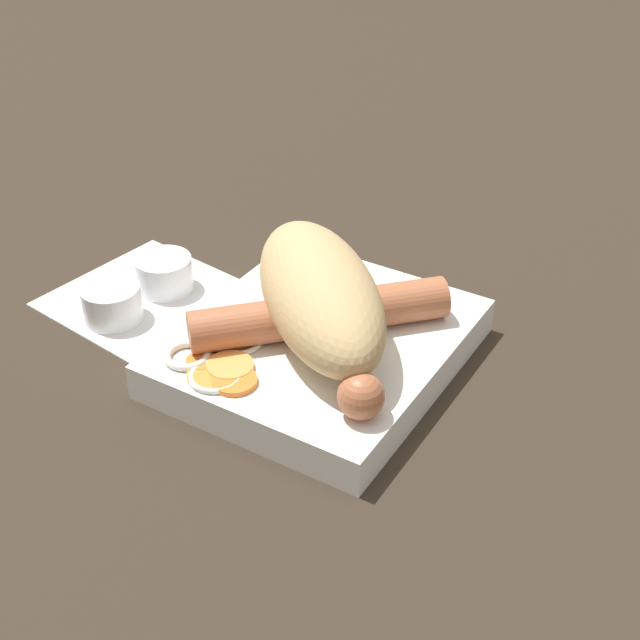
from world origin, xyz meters
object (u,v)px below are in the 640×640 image
object	(u,v)px
sausage	(323,315)
condiment_cup_near	(165,276)
bread_roll	(327,293)
food_tray	(320,347)
condiment_cup_far	(112,306)

from	to	relation	value
sausage	condiment_cup_near	size ratio (longest dim) A/B	3.56
condiment_cup_near	bread_roll	bearing A→B (deg)	84.66
condiment_cup_near	food_tray	bearing A→B (deg)	83.46
food_tray	bread_roll	distance (m)	0.04
food_tray	sausage	world-z (taller)	sausage
food_tray	condiment_cup_near	distance (m)	0.16
food_tray	condiment_cup_far	bearing A→B (deg)	-77.50
food_tray	sausage	bearing A→B (deg)	93.04
bread_roll	condiment_cup_far	distance (m)	0.17
sausage	food_tray	bearing A→B (deg)	-86.96
food_tray	condiment_cup_near	world-z (taller)	condiment_cup_near
food_tray	condiment_cup_far	world-z (taller)	condiment_cup_far
condiment_cup_far	condiment_cup_near	bearing A→B (deg)	173.46
food_tray	bread_roll	xyz separation A→B (m)	(-0.00, 0.00, 0.04)
condiment_cup_near	condiment_cup_far	distance (m)	0.05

